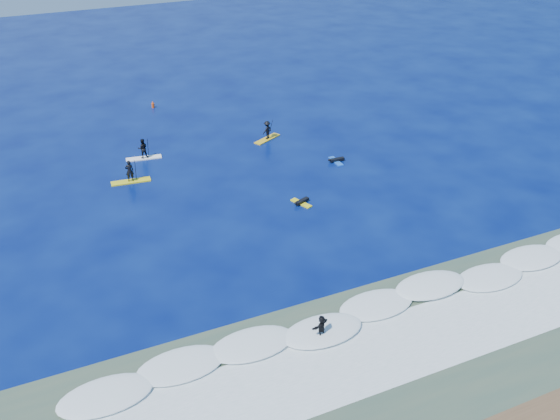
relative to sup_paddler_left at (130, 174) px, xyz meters
name	(u,v)px	position (x,y,z in m)	size (l,w,h in m)	color
ground	(292,233)	(8.62, -12.55, -0.70)	(160.00, 160.00, 0.00)	#030D49
shallow_water	(404,359)	(8.62, -26.55, -0.69)	(90.00, 13.00, 0.01)	#3A5041
breaking_wave	(365,315)	(8.62, -22.55, -0.70)	(40.00, 6.00, 0.30)	white
whitewater	(394,348)	(8.62, -25.55, -0.70)	(34.00, 5.00, 0.02)	silver
sup_paddler_left	(130,174)	(0.00, 0.00, 0.00)	(3.26, 1.14, 2.24)	yellow
sup_paddler_center	(143,150)	(2.05, 4.00, 0.11)	(3.15, 1.17, 2.16)	white
sup_paddler_right	(267,131)	(13.64, 3.37, 0.12)	(3.01, 2.04, 2.10)	gold
prone_paddler_near	(301,202)	(11.10, -9.06, -0.57)	(1.44, 1.91, 0.39)	yellow
prone_paddler_far	(336,160)	(17.16, -3.60, -0.56)	(1.54, 1.94, 0.40)	blue
wave_surfer	(321,327)	(5.32, -23.28, 0.12)	(2.06, 1.27, 1.45)	white
marker_buoy	(153,105)	(6.00, 16.08, -0.37)	(0.31, 0.31, 0.75)	#CC4412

